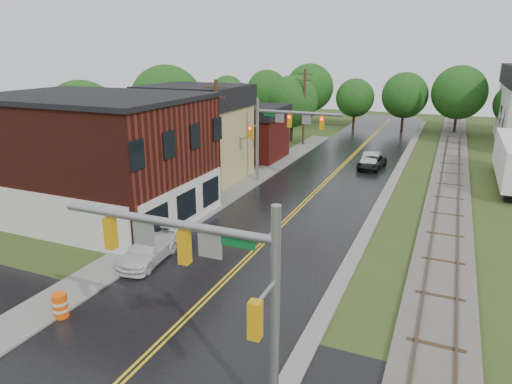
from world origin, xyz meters
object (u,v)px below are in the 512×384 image
Objects in this scene: tree_left_c at (236,109)px; traffic_signal_far at (281,127)px; construction_barrel at (60,306)px; utility_pole_c at (304,106)px; traffic_signal_near at (207,268)px; utility_pole_b at (217,137)px; tree_left_b at (168,104)px; sedan_silver at (371,160)px; pickup_white at (148,251)px; brick_building at (95,156)px; suv_dark at (372,163)px; tree_left_a at (83,122)px; tree_left_e at (293,103)px.

traffic_signal_far is at bearing -51.18° from tree_left_c.
traffic_signal_far reaches higher than construction_barrel.
traffic_signal_near is at bearing -76.26° from utility_pole_c.
utility_pole_b is 0.93× the size of tree_left_b.
utility_pole_c is 12.95m from sedan_silver.
utility_pole_c is 2.00× the size of pickup_white.
sedan_silver is (-0.81, 34.12, -4.25)m from traffic_signal_near.
suv_dark is at bearing 53.15° from brick_building.
brick_building is 17.80m from tree_left_b.
utility_pole_b is 13.05m from tree_left_a.
utility_pole_b is (-10.27, 20.00, -0.25)m from traffic_signal_near.
traffic_signal_far is at bearing -78.91° from utility_pole_c.
utility_pole_c is 1.10× the size of tree_left_e.
traffic_signal_near reaches higher than pickup_white.
tree_left_c is 0.94× the size of tree_left_e.
utility_pole_c is at bearing 139.50° from sedan_silver.
suv_dark is (16.71, -4.42, -3.89)m from tree_left_c.
tree_left_a is at bearing 139.53° from traffic_signal_near.
utility_pole_c is at bearing 78.91° from brick_building.
traffic_signal_near is 45.59m from tree_left_e.
traffic_signal_far is 0.76× the size of tree_left_b.
traffic_signal_near is 6.61× the size of construction_barrel.
tree_left_a is 1.06× the size of tree_left_e.
suv_dark is (22.71, 13.58, -4.50)m from tree_left_a.
utility_pole_b reaches higher than suv_dark.
tree_left_b is 21.62m from suv_dark.
traffic_signal_near is 22.49m from utility_pole_b.
brick_building is at bearing -43.13° from tree_left_a.
construction_barrel is (-0.20, -6.00, -0.10)m from pickup_white.
sedan_silver is at bearing 91.35° from traffic_signal_near.
utility_pole_c is 1.04× the size of tree_left_a.
tree_left_b is 2.18× the size of suv_dark.
traffic_signal_far is 1.63× the size of pickup_white.
brick_building is 12.88× the size of construction_barrel.
pickup_white is at bearing -80.54° from utility_pole_b.
brick_building is 1.59× the size of utility_pole_c.
pickup_white is at bearing -73.16° from tree_left_c.
suv_dark is (11.71, -10.42, -4.19)m from tree_left_e.
suv_dark is (-0.61, 33.47, -4.35)m from traffic_signal_near.
construction_barrel is (-8.47, 2.00, -4.41)m from traffic_signal_near.
brick_building reaches higher than suv_dark.
utility_pole_c reaches higher than pickup_white.
tree_left_c is at bearing 128.82° from traffic_signal_far.
traffic_signal_near is at bearing -54.51° from tree_left_b.
tree_left_a reaches higher than traffic_signal_far.
utility_pole_c is (0.00, 22.00, 0.00)m from utility_pole_b.
tree_left_b is at bearing 114.73° from construction_barrel.
sedan_silver reaches higher than construction_barrel.
utility_pole_b is 2.02× the size of suv_dark.
brick_building is at bearing 124.23° from construction_barrel.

